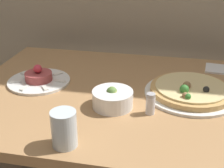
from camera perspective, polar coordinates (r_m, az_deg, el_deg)
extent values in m
cube|color=#AD7F51|center=(1.17, 0.31, -2.14)|extent=(1.09, 0.83, 0.03)
cylinder|color=#AD7F51|center=(1.78, -12.99, -5.83)|extent=(0.06, 0.06, 0.69)
cylinder|color=#AD7F51|center=(1.67, 19.71, -9.15)|extent=(0.06, 0.06, 0.69)
cylinder|color=white|center=(1.17, 14.18, -1.70)|extent=(0.33, 0.33, 0.01)
cylinder|color=tan|center=(1.16, 14.26, -1.06)|extent=(0.29, 0.29, 0.02)
cylinder|color=beige|center=(1.16, 14.32, -0.49)|extent=(0.26, 0.26, 0.01)
sphere|color=#997047|center=(1.07, 13.23, -2.04)|extent=(0.02, 0.02, 0.02)
sphere|color=#387F33|center=(1.06, 13.71, -2.24)|extent=(0.02, 0.02, 0.02)
sphere|color=#387F33|center=(1.10, 13.08, -0.92)|extent=(0.03, 0.03, 0.03)
sphere|color=black|center=(1.13, 16.84, -0.96)|extent=(0.02, 0.02, 0.02)
sphere|color=#997047|center=(1.14, 13.53, -0.25)|extent=(0.03, 0.03, 0.03)
cylinder|color=white|center=(1.26, -13.19, 0.51)|extent=(0.24, 0.24, 0.01)
cylinder|color=#A84747|center=(1.26, -13.29, 1.37)|extent=(0.11, 0.11, 0.03)
sphere|color=#E0384C|center=(1.24, -13.43, 2.73)|extent=(0.03, 0.03, 0.03)
cube|color=white|center=(1.23, -9.51, 0.51)|extent=(0.04, 0.02, 0.01)
cube|color=white|center=(1.30, -9.83, 1.88)|extent=(0.04, 0.04, 0.01)
cube|color=white|center=(1.34, -12.53, 2.39)|extent=(0.02, 0.04, 0.01)
cube|color=white|center=(1.32, -15.68, 1.78)|extent=(0.04, 0.03, 0.01)
cube|color=white|center=(1.26, -17.17, 0.43)|extent=(0.04, 0.03, 0.01)
cube|color=white|center=(1.20, -15.70, -0.74)|extent=(0.02, 0.04, 0.01)
cube|color=white|center=(1.18, -12.15, -0.71)|extent=(0.04, 0.04, 0.01)
cylinder|color=white|center=(1.05, 0.11, -2.74)|extent=(0.14, 0.14, 0.06)
sphere|color=#668E42|center=(1.03, 0.11, -1.63)|extent=(0.02, 0.02, 0.02)
sphere|color=#668E42|center=(1.04, -0.02, -1.43)|extent=(0.04, 0.04, 0.04)
sphere|color=#8EA34C|center=(1.03, 0.24, -1.59)|extent=(0.03, 0.03, 0.03)
cylinder|color=silver|center=(0.86, -8.76, -8.09)|extent=(0.07, 0.07, 0.10)
cylinder|color=silver|center=(1.01, 7.03, -3.89)|extent=(0.03, 0.03, 0.06)
cylinder|color=#B2B2B7|center=(1.00, 7.14, -2.08)|extent=(0.03, 0.03, 0.01)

